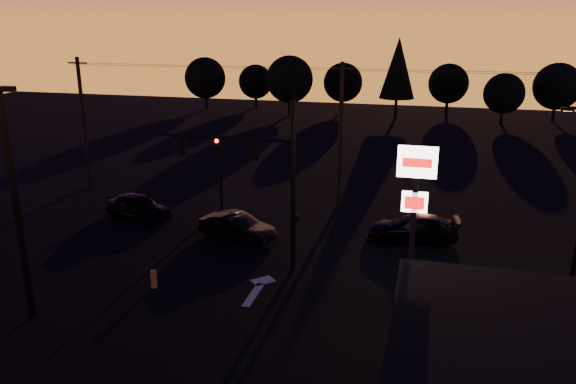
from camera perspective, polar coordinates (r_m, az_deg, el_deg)
name	(u,v)px	position (r m, az deg, el deg)	size (l,w,h in m)	color
ground	(235,304)	(24.01, -5.43, -11.27)	(120.00, 120.00, 0.00)	black
lane_arrow	(258,288)	(25.25, -3.05, -9.69)	(1.20, 3.10, 0.01)	beige
traffic_signal_mast	(259,167)	(25.77, -2.93, 2.60)	(6.79, 0.52, 8.58)	black
secondary_signal	(220,165)	(34.72, -6.91, 2.77)	(0.30, 0.31, 4.35)	black
parking_lot_light	(14,191)	(23.29, -26.08, 0.11)	(1.25, 0.30, 9.14)	black
pylon_sign	(415,194)	(22.25, 12.79, -0.23)	(1.50, 0.28, 6.80)	black
utility_pole_0	(84,122)	(41.68, -20.03, 6.70)	(1.40, 0.26, 9.00)	black
utility_pole_1	(340,135)	(34.89, 5.35, 5.81)	(1.40, 0.26, 9.00)	black
power_wires	(342,69)	(34.34, 5.54, 12.32)	(36.00, 1.22, 0.07)	black
bollard	(154,279)	(25.78, -13.47, -8.59)	(0.27, 0.27, 0.81)	gold
tree_0	(205,78)	(76.10, -8.41, 11.39)	(5.36, 5.36, 6.74)	black
tree_1	(256,82)	(76.88, -3.31, 11.13)	(4.54, 4.54, 5.71)	black
tree_2	(290,79)	(70.35, 0.16, 11.38)	(5.77, 5.78, 7.26)	black
tree_3	(343,82)	(73.09, 5.61, 11.02)	(4.95, 4.95, 6.22)	black
tree_4	(398,68)	(69.14, 11.12, 12.26)	(4.18, 4.18, 9.50)	black
tree_5	(448,84)	(74.19, 15.99, 10.54)	(4.95, 4.95, 6.22)	black
tree_6	(504,93)	(68.66, 21.10, 9.32)	(4.54, 4.54, 5.71)	black
tree_7	(557,86)	(72.44, 25.68, 9.64)	(5.36, 5.36, 6.74)	black
car_left	(138,206)	(34.67, -14.99, -1.40)	(1.72, 4.27, 1.46)	black
car_mid	(237,227)	(30.36, -5.18, -3.56)	(1.49, 4.26, 1.40)	black
car_right	(412,228)	(30.82, 12.52, -3.59)	(1.97, 4.85, 1.41)	black
suv_parked	(546,347)	(21.68, 24.72, -14.13)	(2.34, 5.07, 1.41)	black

